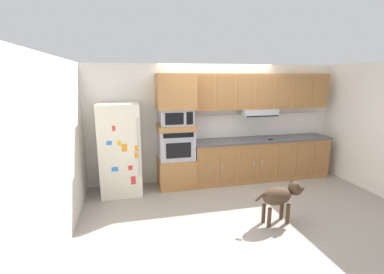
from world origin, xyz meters
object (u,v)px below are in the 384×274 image
object	(u,v)px
refrigerator	(120,149)
screwdriver	(270,139)
dog	(281,196)
built_in_oven	(176,144)
microwave	(176,117)

from	to	relation	value
refrigerator	screwdriver	size ratio (longest dim) A/B	10.89
dog	built_in_oven	bearing A→B (deg)	119.00
refrigerator	screwdriver	world-z (taller)	refrigerator
built_in_oven	dog	world-z (taller)	built_in_oven
microwave	screwdriver	bearing A→B (deg)	-4.57
screwdriver	dog	size ratio (longest dim) A/B	0.18
refrigerator	microwave	world-z (taller)	refrigerator
refrigerator	microwave	size ratio (longest dim) A/B	2.73
microwave	screwdriver	distance (m)	2.09
screwdriver	dog	xyz separation A→B (m)	(-0.70, -1.67, -0.49)
microwave	dog	distance (m)	2.47
screwdriver	dog	world-z (taller)	screwdriver
microwave	dog	bearing A→B (deg)	-54.40
refrigerator	screwdriver	bearing A→B (deg)	-1.72
built_in_oven	dog	distance (m)	2.30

